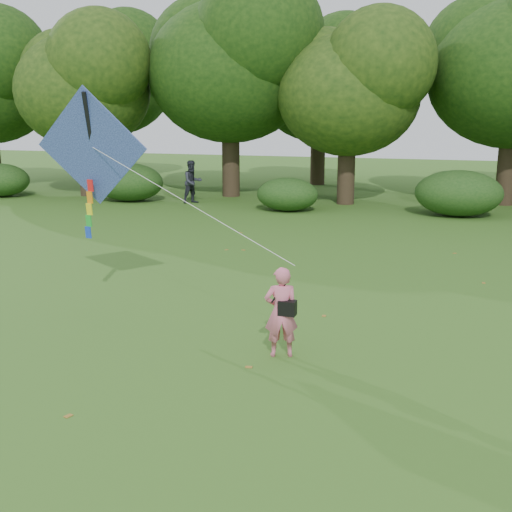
% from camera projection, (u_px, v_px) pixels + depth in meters
% --- Properties ---
extents(ground, '(100.00, 100.00, 0.00)m').
position_uv_depth(ground, '(250.00, 372.00, 10.58)').
color(ground, '#265114').
rests_on(ground, ground).
extents(man_kite_flyer, '(0.69, 0.57, 1.61)m').
position_uv_depth(man_kite_flyer, '(281.00, 312.00, 11.12)').
color(man_kite_flyer, '#DB6783').
rests_on(man_kite_flyer, ground).
extents(bystander_left, '(1.19, 1.22, 1.98)m').
position_uv_depth(bystander_left, '(192.00, 182.00, 29.76)').
color(bystander_left, '#272834').
rests_on(bystander_left, ground).
extents(crossbody_bag, '(0.43, 0.20, 0.68)m').
position_uv_depth(crossbody_bag, '(287.00, 307.00, 11.04)').
color(crossbody_bag, black).
rests_on(crossbody_bag, ground).
extents(flying_kite, '(6.27, 2.30, 3.27)m').
position_uv_depth(flying_kite, '(92.00, 149.00, 13.63)').
color(flying_kite, '#242F9D').
rests_on(flying_kite, ground).
extents(tree_line, '(54.70, 15.30, 9.48)m').
position_uv_depth(tree_line, '(437.00, 81.00, 30.08)').
color(tree_line, '#3A2D1E').
rests_on(tree_line, ground).
extents(shrub_band, '(39.15, 3.22, 1.88)m').
position_uv_depth(shrub_band, '(366.00, 193.00, 26.95)').
color(shrub_band, '#264919').
rests_on(shrub_band, ground).
extents(fallen_leaves, '(9.75, 14.06, 0.01)m').
position_uv_depth(fallen_leaves, '(317.00, 288.00, 15.59)').
color(fallen_leaves, olive).
rests_on(fallen_leaves, ground).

